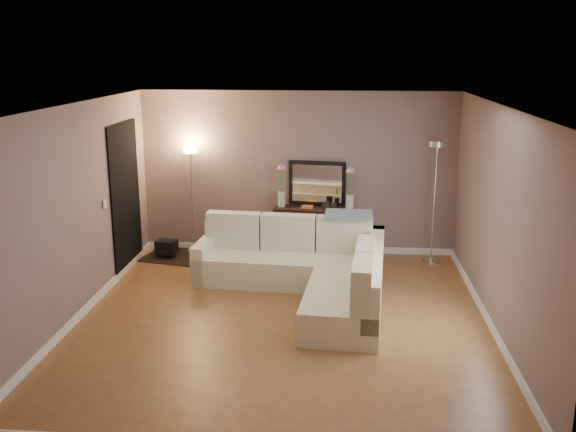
# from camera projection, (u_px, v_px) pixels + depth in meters

# --- Properties ---
(floor) EXTENTS (5.00, 5.50, 0.01)m
(floor) POSITION_uv_depth(u_px,v_px,m) (283.00, 319.00, 7.90)
(floor) COLOR #905E34
(floor) RESTS_ON ground
(ceiling) EXTENTS (5.00, 5.50, 0.01)m
(ceiling) POSITION_uv_depth(u_px,v_px,m) (282.00, 105.00, 7.24)
(ceiling) COLOR white
(ceiling) RESTS_ON ground
(wall_back) EXTENTS (5.00, 0.02, 2.60)m
(wall_back) POSITION_uv_depth(u_px,v_px,m) (298.00, 173.00, 10.23)
(wall_back) COLOR #7F6862
(wall_back) RESTS_ON ground
(wall_front) EXTENTS (5.00, 0.02, 2.60)m
(wall_front) POSITION_uv_depth(u_px,v_px,m) (250.00, 307.00, 4.91)
(wall_front) COLOR #7F6862
(wall_front) RESTS_ON ground
(wall_left) EXTENTS (0.02, 5.50, 2.60)m
(wall_left) POSITION_uv_depth(u_px,v_px,m) (76.00, 212.00, 7.77)
(wall_left) COLOR #7F6862
(wall_left) RESTS_ON ground
(wall_right) EXTENTS (0.02, 5.50, 2.60)m
(wall_right) POSITION_uv_depth(u_px,v_px,m) (500.00, 221.00, 7.37)
(wall_right) COLOR #7F6862
(wall_right) RESTS_ON ground
(baseboard_back) EXTENTS (5.00, 0.03, 0.10)m
(baseboard_back) POSITION_uv_depth(u_px,v_px,m) (298.00, 248.00, 10.52)
(baseboard_back) COLOR white
(baseboard_back) RESTS_ON ground
(baseboard_left) EXTENTS (0.03, 5.50, 0.10)m
(baseboard_left) POSITION_uv_depth(u_px,v_px,m) (87.00, 308.00, 8.08)
(baseboard_left) COLOR white
(baseboard_left) RESTS_ON ground
(baseboard_right) EXTENTS (0.03, 5.50, 0.10)m
(baseboard_right) POSITION_uv_depth(u_px,v_px,m) (489.00, 322.00, 7.68)
(baseboard_right) COLOR white
(baseboard_right) RESTS_ON ground
(doorway) EXTENTS (0.02, 1.20, 2.20)m
(doorway) POSITION_uv_depth(u_px,v_px,m) (126.00, 197.00, 9.46)
(doorway) COLOR black
(doorway) RESTS_ON ground
(switch_plate) EXTENTS (0.02, 0.08, 0.12)m
(switch_plate) POSITION_uv_depth(u_px,v_px,m) (105.00, 204.00, 8.61)
(switch_plate) COLOR white
(switch_plate) RESTS_ON ground
(sectional_sofa) EXTENTS (2.69, 2.72, 0.93)m
(sectional_sofa) POSITION_uv_depth(u_px,v_px,m) (310.00, 269.00, 8.64)
(sectional_sofa) COLOR #EFECC2
(sectional_sofa) RESTS_ON floor
(throw_blanket) EXTENTS (0.68, 0.40, 0.09)m
(throw_blanket) POSITION_uv_depth(u_px,v_px,m) (349.00, 215.00, 9.03)
(throw_blanket) COLOR slate
(throw_blanket) RESTS_ON sectional_sofa
(console_table) EXTENTS (1.32, 0.51, 0.79)m
(console_table) POSITION_uv_depth(u_px,v_px,m) (310.00, 229.00, 10.18)
(console_table) COLOR black
(console_table) RESTS_ON floor
(leaning_mirror) EXTENTS (0.91, 0.16, 0.71)m
(leaning_mirror) POSITION_uv_depth(u_px,v_px,m) (317.00, 183.00, 10.14)
(leaning_mirror) COLOR black
(leaning_mirror) RESTS_ON console_table
(table_decor) EXTENTS (0.54, 0.16, 0.13)m
(table_decor) POSITION_uv_depth(u_px,v_px,m) (315.00, 207.00, 10.04)
(table_decor) COLOR orange
(table_decor) RESTS_ON console_table
(flower_vase_left) EXTENTS (0.15, 0.13, 0.68)m
(flower_vase_left) POSITION_uv_depth(u_px,v_px,m) (281.00, 189.00, 10.12)
(flower_vase_left) COLOR silver
(flower_vase_left) RESTS_ON console_table
(flower_vase_right) EXTENTS (0.15, 0.13, 0.68)m
(flower_vase_right) POSITION_uv_depth(u_px,v_px,m) (350.00, 192.00, 9.89)
(flower_vase_right) COLOR silver
(flower_vase_right) RESTS_ON console_table
(floor_lamp_lit) EXTENTS (0.29, 0.29, 1.71)m
(floor_lamp_lit) POSITION_uv_depth(u_px,v_px,m) (192.00, 179.00, 10.22)
(floor_lamp_lit) COLOR silver
(floor_lamp_lit) RESTS_ON floor
(floor_lamp_unlit) EXTENTS (0.29, 0.29, 1.90)m
(floor_lamp_unlit) POSITION_uv_depth(u_px,v_px,m) (436.00, 178.00, 9.67)
(floor_lamp_unlit) COLOR silver
(floor_lamp_unlit) RESTS_ON floor
(charcoal_rug) EXTENTS (1.26, 1.05, 0.01)m
(charcoal_rug) POSITION_uv_depth(u_px,v_px,m) (181.00, 256.00, 10.24)
(charcoal_rug) COLOR black
(charcoal_rug) RESTS_ON floor
(black_bag) EXTENTS (0.35, 0.28, 0.20)m
(black_bag) POSITION_uv_depth(u_px,v_px,m) (167.00, 247.00, 10.18)
(black_bag) COLOR black
(black_bag) RESTS_ON charcoal_rug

